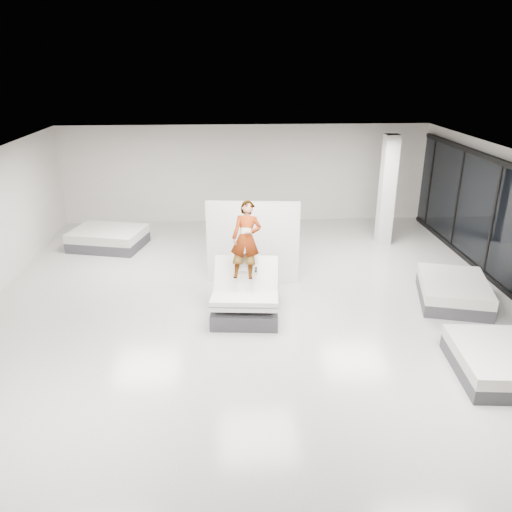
% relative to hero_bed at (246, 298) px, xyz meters
% --- Properties ---
extents(room, '(14.00, 14.04, 3.20)m').
position_rel_hero_bed_xyz_m(room, '(0.25, -0.31, 1.24)').
color(room, beige).
rests_on(room, ground).
extents(hero_bed, '(1.54, 1.94, 1.23)m').
position_rel_hero_bed_xyz_m(hero_bed, '(0.00, 0.00, 0.00)').
color(hero_bed, '#3E3E44').
rests_on(hero_bed, floor).
extents(person, '(0.76, 1.72, 1.19)m').
position_rel_hero_bed_xyz_m(person, '(0.03, 0.34, 0.86)').
color(person, slate).
rests_on(person, hero_bed).
extents(remote, '(0.06, 0.15, 0.08)m').
position_rel_hero_bed_xyz_m(remote, '(0.22, -0.03, 0.66)').
color(remote, black).
rests_on(remote, person).
extents(divider_panel, '(2.23, 0.32, 2.03)m').
position_rel_hero_bed_xyz_m(divider_panel, '(0.24, 1.67, 0.66)').
color(divider_panel, white).
rests_on(divider_panel, floor).
extents(flat_bed_right_far, '(1.86, 2.19, 0.52)m').
position_rel_hero_bed_xyz_m(flat_bed_right_far, '(4.70, 0.27, -0.10)').
color(flat_bed_right_far, '#3E3E44').
rests_on(flat_bed_right_far, floor).
extents(flat_bed_right_near, '(1.49, 1.88, 0.48)m').
position_rel_hero_bed_xyz_m(flat_bed_right_near, '(4.23, -2.53, -0.12)').
color(flat_bed_right_near, '#3E3E44').
rests_on(flat_bed_right_near, floor).
extents(flat_bed_left_far, '(2.27, 1.91, 0.54)m').
position_rel_hero_bed_xyz_m(flat_bed_left_far, '(-3.85, 4.31, -0.09)').
color(flat_bed_left_far, '#3E3E44').
rests_on(flat_bed_left_far, floor).
extents(column, '(0.40, 0.40, 3.20)m').
position_rel_hero_bed_xyz_m(column, '(4.25, 4.19, 1.24)').
color(column, silver).
rests_on(column, floor).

